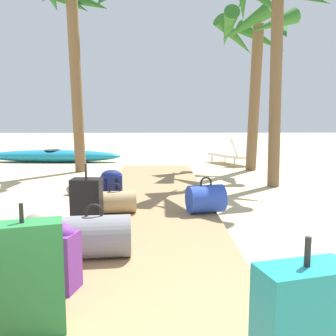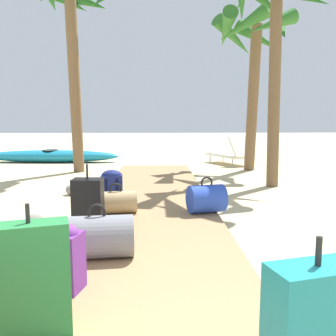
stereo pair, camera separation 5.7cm
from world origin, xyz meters
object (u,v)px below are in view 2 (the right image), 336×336
duffel_bag_grey (97,237)px  backpack_purple (58,254)px  backpack_navy (112,186)px  suitcase_black (88,203)px  duffel_bag_tan (116,202)px  duffel_bag_blue (206,199)px  lounge_chair (231,153)px  palm_tree_far_left (76,16)px  palm_tree_far_right (252,45)px  kayak (51,156)px  palm_tree_near_right (276,0)px  suitcase_green (31,280)px

duffel_bag_grey → backpack_purple: bearing=-106.4°
backpack_navy → suitcase_black: bearing=-96.9°
duffel_bag_tan → duffel_bag_grey: (0.01, -1.52, 0.04)m
duffel_bag_grey → duffel_bag_blue: bearing=52.3°
backpack_purple → duffel_bag_tan: 2.14m
lounge_chair → suitcase_black: bearing=-114.9°
backpack_navy → palm_tree_far_left: 5.01m
duffel_bag_tan → suitcase_black: bearing=-112.4°
duffel_bag_tan → lounge_chair: lounge_chair is taller
suitcase_black → duffel_bag_grey: 0.97m
suitcase_black → palm_tree_far_right: (3.08, 4.96, 2.73)m
duffel_bag_tan → kayak: (-2.69, 6.36, -0.04)m
backpack_purple → kayak: size_ratio=0.12×
palm_tree_far_left → suitcase_black: bearing=-77.2°
palm_tree_far_left → palm_tree_near_right: 4.42m
kayak → suitcase_black: bearing=-70.6°
suitcase_green → backpack_purple: bearing=90.3°
duffel_bag_grey → backpack_navy: 2.04m
palm_tree_near_right → lounge_chair: 4.57m
palm_tree_far_right → duffel_bag_blue: bearing=-110.8°
palm_tree_far_right → lounge_chair: 3.05m
palm_tree_far_left → kayak: size_ratio=1.11×
duffel_bag_tan → backpack_navy: bearing=102.3°
palm_tree_near_right → lounge_chair: (-0.09, 3.31, -3.15)m
palm_tree_far_right → palm_tree_near_right: (-0.10, -2.02, 0.39)m
palm_tree_far_right → palm_tree_near_right: 2.06m
backpack_navy → palm_tree_far_right: palm_tree_far_right is taller
lounge_chair → palm_tree_far_right: bearing=-82.0°
backpack_purple → duffel_bag_blue: (1.35, 2.13, -0.08)m
duffel_bag_grey → palm_tree_far_right: 7.12m
backpack_purple → duffel_bag_blue: size_ratio=0.95×
backpack_purple → palm_tree_far_right: palm_tree_far_right is taller
duffel_bag_grey → suitcase_green: suitcase_green is taller
suitcase_black → duffel_bag_blue: bearing=22.6°
suitcase_black → kayak: suitcase_black is taller
palm_tree_far_left → palm_tree_near_right: palm_tree_far_left is taller
backpack_purple → lounge_chair: (2.83, 7.79, -0.02)m
suitcase_black → palm_tree_near_right: bearing=44.5°
suitcase_green → palm_tree_far_left: (-1.14, 6.77, 3.22)m
duffel_bag_blue → suitcase_green: size_ratio=0.70×
backpack_navy → kayak: backpack_navy is taller
duffel_bag_blue → kayak: duffel_bag_blue is taller
duffel_bag_blue → lounge_chair: 5.85m
backpack_purple → palm_tree_far_right: size_ratio=0.13×
backpack_purple → suitcase_black: bearing=92.8°
suitcase_black → duffel_bag_tan: size_ratio=1.26×
duffel_bag_grey → backpack_navy: backpack_navy is taller
suitcase_black → lounge_chair: bearing=65.1°
duffel_bag_grey → lounge_chair: 7.66m
backpack_navy → lounge_chair: lounge_chair is taller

